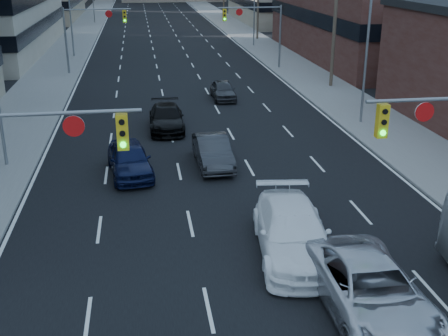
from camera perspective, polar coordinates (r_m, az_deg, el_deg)
The scene contains 17 objects.
road_surface at distance 138.80m, azimuth -7.40°, elevation 16.12°, with size 18.00×300.00×0.02m, color black.
sidewalk_left at distance 138.98m, azimuth -12.33°, elevation 15.87°, with size 5.00×300.00×0.15m, color slate.
sidewalk_right at distance 139.56m, azimuth -2.48°, elevation 16.31°, with size 5.00×300.00×0.15m, color slate.
storefront_right_mid at distance 64.77m, azimuth 17.15°, elevation 14.68°, with size 20.00×30.00×9.00m, color #472119.
signal_near_left at distance 17.79m, azimuth -20.95°, elevation 0.43°, with size 6.59×0.33×6.00m.
signal_far_left at distance 53.85m, azimuth -13.38°, elevation 13.81°, with size 6.09×0.33×6.00m.
signal_far_right at distance 54.84m, azimuth 3.34°, elevation 14.41°, with size 6.09×0.33×6.00m.
utility_pole_block at distance 47.27m, azimuth 11.23°, elevation 14.92°, with size 2.20×0.28×11.00m.
streetlight_left_mid at distance 63.95m, azimuth -15.25°, elevation 15.29°, with size 2.03×0.22×9.00m.
streetlight_right_near at distance 36.48m, azimuth 14.11°, elevation 12.02°, with size 2.03×0.22×9.00m.
streetlight_right_far at distance 69.95m, azimuth 2.97°, elevation 16.33°, with size 2.03×0.22×9.00m.
white_van at distance 20.25m, azimuth 6.99°, elevation -6.49°, with size 2.48×6.10×1.77m, color white.
silver_suv at distance 17.51m, azimuth 14.65°, elevation -11.84°, with size 2.80×6.06×1.68m, color #B7B7BC.
sedan_blue at distance 27.87m, azimuth -9.57°, elevation 0.88°, with size 1.93×4.79×1.63m, color black.
sedan_grey_center at distance 28.78m, azimuth -1.16°, elevation 1.71°, with size 1.63×4.66×1.54m, color #2C2C2E.
sedan_black_far at distance 35.21m, azimuth -5.87°, elevation 5.08°, with size 2.10×5.18×1.50m, color black.
sedan_grey_right at distance 43.00m, azimuth -0.11°, elevation 7.93°, with size 1.67×4.15×1.41m, color #303133.
Camera 1 is at (-3.49, -8.39, 9.99)m, focal length 45.00 mm.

